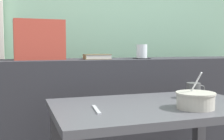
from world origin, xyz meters
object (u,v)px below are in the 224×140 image
Objects in this scene: breakfast_table at (154,128)px; ceramic_mug at (194,90)px; coaster_square at (142,58)px; throw_pillow at (39,40)px; fork_utensil at (96,109)px; closed_book at (97,57)px; soup_bowl at (195,100)px; juice_glass at (142,52)px.

ceramic_mug is at bearing 16.97° from breakfast_table.
coaster_square is at bearing 71.59° from breakfast_table.
fork_utensil is at bearing -74.58° from throw_pillow.
closed_book is 0.60× the size of throw_pillow.
fork_utensil reaches higher than breakfast_table.
throw_pillow reaches higher than breakfast_table.
ceramic_mug is (0.15, 0.23, 0.00)m from soup_bowl.
soup_bowl is (0.25, -0.79, -0.18)m from closed_book.
soup_bowl reaches higher than ceramic_mug.
ceramic_mug is (0.08, -0.52, -0.21)m from juice_glass.
coaster_square is 1.03× the size of juice_glass.
juice_glass reaches higher than soup_bowl.
closed_book reaches higher than ceramic_mug.
juice_glass reaches higher than closed_book.
throw_pillow is at bearing 111.83° from fork_utensil.
closed_book is at bearing -2.89° from throw_pillow.
fork_utensil is (-0.51, -0.65, -0.25)m from juice_glass.
closed_book reaches higher than fork_utensil.
coaster_square is at bearing -3.99° from throw_pillow.
breakfast_table is 0.95m from throw_pillow.
coaster_square is 0.72m from throw_pillow.
juice_glass is at bearing 84.72° from soup_bowl.
juice_glass is 0.57m from ceramic_mug.
soup_bowl is at bearing -122.77° from ceramic_mug.
soup_bowl is 1.06× the size of fork_utensil.
throw_pillow is at bearing 143.91° from ceramic_mug.
fork_utensil is at bearing -168.20° from ceramic_mug.
breakfast_table is 5.20× the size of closed_book.
ceramic_mug is (0.08, -0.52, -0.16)m from coaster_square.
ceramic_mug is at bearing -81.29° from juice_glass.
ceramic_mug is at bearing -36.09° from throw_pillow.
throw_pillow is (-0.50, 0.66, 0.45)m from breakfast_table.
coaster_square reaches higher than breakfast_table.
closed_book is (-0.12, 0.64, 0.34)m from breakfast_table.
juice_glass is at bearing -3.99° from throw_pillow.
coaster_square is 0.52× the size of closed_book.
breakfast_table is at bearing -163.03° from ceramic_mug.
juice_glass reaches higher than ceramic_mug.
juice_glass is 0.71m from throw_pillow.
juice_glass reaches higher than fork_utensil.
ceramic_mug is (0.28, 0.09, 0.17)m from breakfast_table.
juice_glass is at bearing 71.59° from breakfast_table.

